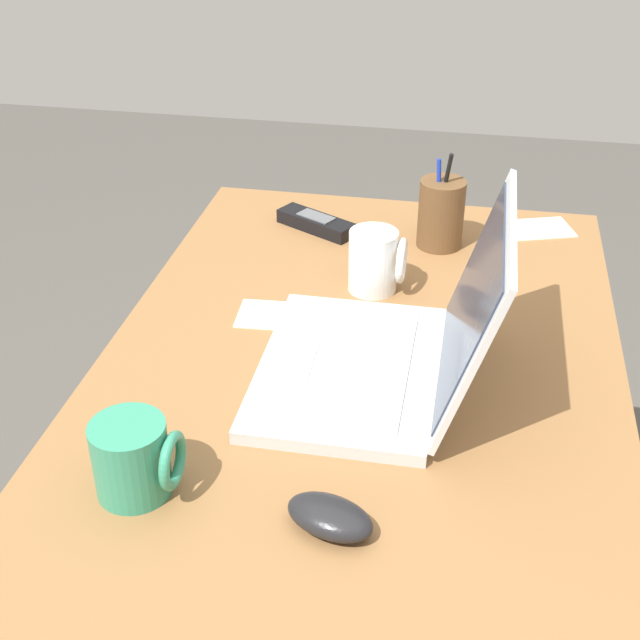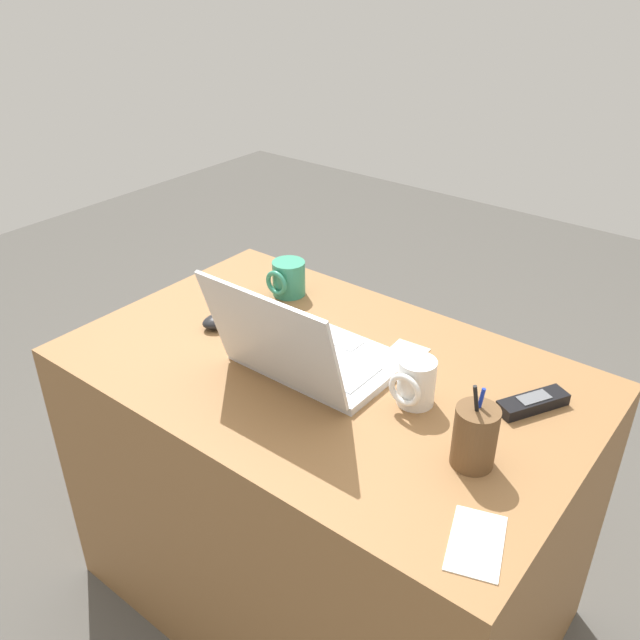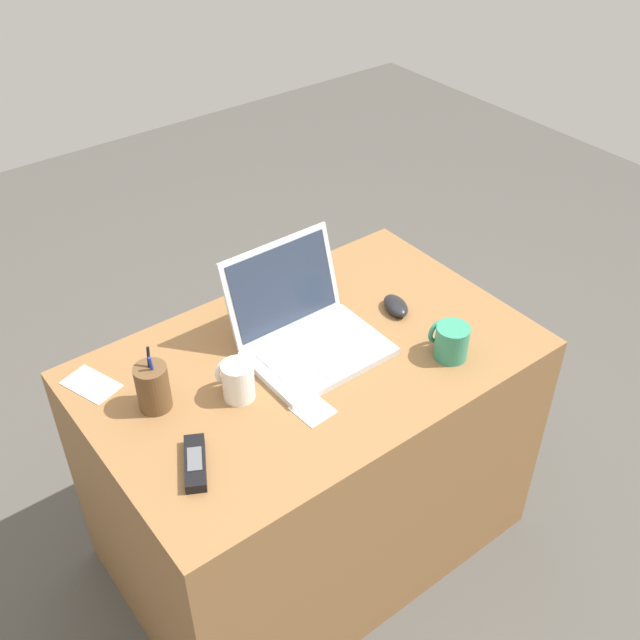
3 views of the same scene
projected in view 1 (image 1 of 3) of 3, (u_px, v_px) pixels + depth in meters
The scene contains 9 objects.
desk at pixel (353, 557), 1.36m from camera, with size 1.11×0.71×0.72m, color olive.
laptop at pixel (389, 348), 1.12m from camera, with size 0.33×0.31×0.24m.
computer_mouse at pixel (330, 517), 0.91m from camera, with size 0.06×0.10×0.03m, color black.
coffee_mug_white at pixel (134, 459), 0.94m from camera, with size 0.08×0.10×0.09m.
coffee_mug_tall at pixel (376, 261), 1.32m from camera, with size 0.07×0.09×0.10m.
cordless_phone at pixel (316, 223), 1.52m from camera, with size 0.11×0.15×0.03m.
pen_holder at pixel (441, 213), 1.44m from camera, with size 0.08×0.08×0.17m.
paper_note_near_laptop at pixel (533, 229), 1.52m from camera, with size 0.08×0.13×0.00m, color white.
paper_note_left at pixel (267, 315), 1.28m from camera, with size 0.08×0.09×0.00m, color white.
Camera 1 is at (0.95, 0.13, 1.39)m, focal length 48.79 mm.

